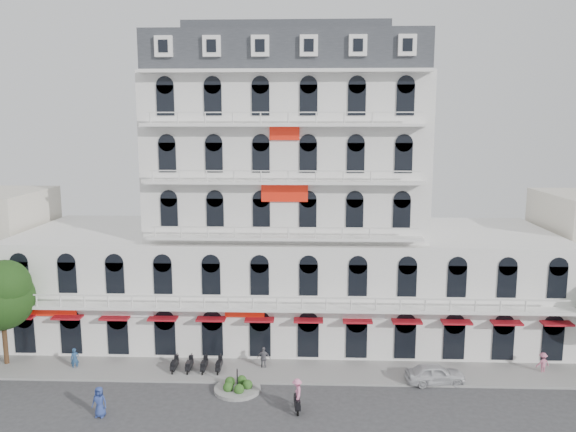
# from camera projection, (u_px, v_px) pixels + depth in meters

# --- Properties ---
(sidewalk) EXTENTS (53.00, 4.00, 0.16)m
(sidewalk) POSITION_uv_depth(u_px,v_px,m) (283.00, 371.00, 41.28)
(sidewalk) COLOR gray
(sidewalk) RESTS_ON ground
(main_building) EXTENTS (45.00, 15.00, 25.80)m
(main_building) POSITION_uv_depth(u_px,v_px,m) (288.00, 219.00, 48.55)
(main_building) COLOR silver
(main_building) RESTS_ON ground
(traffic_island) EXTENTS (3.20, 3.20, 1.60)m
(traffic_island) POSITION_uv_depth(u_px,v_px,m) (237.00, 387.00, 38.40)
(traffic_island) COLOR gray
(traffic_island) RESTS_ON ground
(parked_scooter_row) EXTENTS (4.40, 1.80, 1.10)m
(parked_scooter_row) POSITION_uv_depth(u_px,v_px,m) (197.00, 372.00, 41.32)
(parked_scooter_row) COLOR black
(parked_scooter_row) RESTS_ON ground
(tree_west_inner) EXTENTS (4.76, 4.76, 8.25)m
(tree_west_inner) POSITION_uv_depth(u_px,v_px,m) (2.00, 293.00, 41.60)
(tree_west_inner) COLOR #382314
(tree_west_inner) RESTS_ON ground
(parked_car) EXTENTS (4.30, 2.09, 1.41)m
(parked_car) POSITION_uv_depth(u_px,v_px,m) (435.00, 374.00, 39.46)
(parked_car) COLOR silver
(parked_car) RESTS_ON ground
(rider_center) EXTENTS (0.75, 1.70, 2.19)m
(rider_center) POSITION_uv_depth(u_px,v_px,m) (297.00, 394.00, 35.54)
(rider_center) COLOR black
(rider_center) RESTS_ON ground
(pedestrian_left) EXTENTS (1.00, 0.71, 1.94)m
(pedestrian_left) POSITION_uv_depth(u_px,v_px,m) (99.00, 402.00, 34.92)
(pedestrian_left) COLOR navy
(pedestrian_left) RESTS_ON ground
(pedestrian_mid) EXTENTS (1.04, 0.49, 1.73)m
(pedestrian_mid) POSITION_uv_depth(u_px,v_px,m) (264.00, 358.00, 41.70)
(pedestrian_mid) COLOR slate
(pedestrian_mid) RESTS_ON ground
(pedestrian_right) EXTENTS (1.15, 0.83, 1.61)m
(pedestrian_right) POSITION_uv_depth(u_px,v_px,m) (543.00, 363.00, 40.97)
(pedestrian_right) COLOR #BC637F
(pedestrian_right) RESTS_ON ground
(pedestrian_far) EXTENTS (0.71, 0.61, 1.66)m
(pedestrian_far) POSITION_uv_depth(u_px,v_px,m) (75.00, 359.00, 41.61)
(pedestrian_far) COLOR navy
(pedestrian_far) RESTS_ON ground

